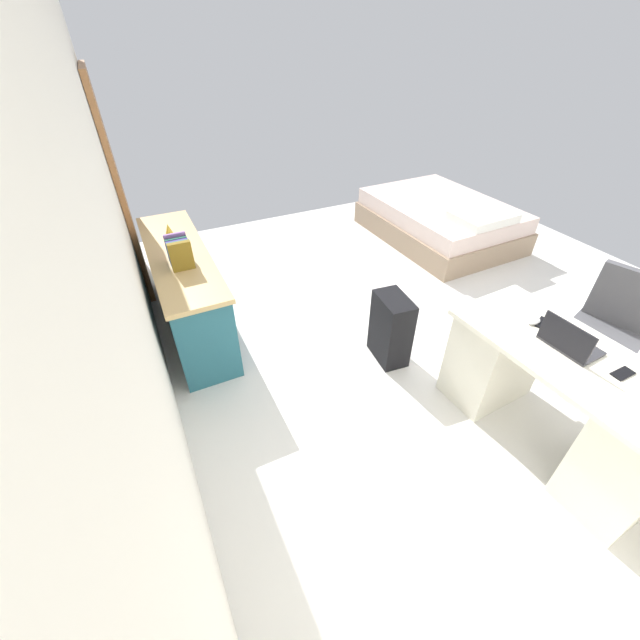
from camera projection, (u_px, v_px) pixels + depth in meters
The scene contains 14 objects.
ground_plane at pixel (418, 320), 3.83m from camera, with size 5.92×5.92×0.00m, color silver.
wall_back at pixel (116, 247), 2.22m from camera, with size 4.92×0.10×2.62m, color white.
door_wooden at pixel (120, 190), 3.78m from camera, with size 0.88×0.05×2.04m, color #936038.
desk at pixel (555, 398), 2.53m from camera, with size 1.47×0.73×0.75m.
office_chair at pixel (602, 338), 2.96m from camera, with size 0.57×0.57×0.94m.
credenza at pixel (187, 290), 3.56m from camera, with size 1.80×0.48×0.76m.
bed at pixel (440, 220), 5.14m from camera, with size 1.93×1.44×0.58m.
suitcase_black at pixel (391, 329), 3.25m from camera, with size 0.36×0.22×0.60m, color black.
laptop at pixel (569, 342), 2.34m from camera, with size 0.32×0.24×0.21m.
computer_mouse at pixel (534, 321), 2.56m from camera, with size 0.06×0.10×0.03m, color white.
cell_phone_near_laptop at pixel (623, 374), 2.20m from camera, with size 0.07×0.14×0.01m, color black.
cell_phone_by_mouse at pixel (543, 323), 2.56m from camera, with size 0.07×0.14×0.01m, color black.
book_row at pixel (180, 253), 3.09m from camera, with size 0.23×0.17×0.23m.
figurine_small at pixel (169, 230), 3.55m from camera, with size 0.08×0.08×0.11m, color gold.
Camera 1 is at (-2.31, 2.19, 2.33)m, focal length 22.18 mm.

